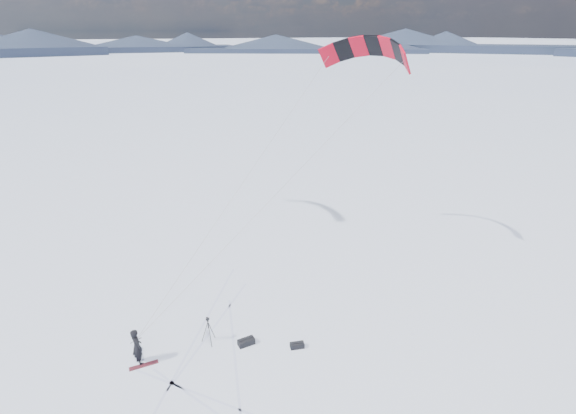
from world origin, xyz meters
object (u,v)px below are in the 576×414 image
tripod (208,327)px  gear_bag_a (246,342)px  snowkiter (140,362)px  snowboard (144,365)px  gear_bag_b (297,345)px

tripod → gear_bag_a: size_ratio=1.76×
snowkiter → snowboard: size_ratio=1.45×
tripod → gear_bag_b: 4.55m
gear_bag_b → snowkiter: bearing=176.3°
snowboard → gear_bag_b: 7.39m
snowboard → tripod: 3.40m
snowkiter → gear_bag_b: (7.22, -2.43, 0.14)m
snowkiter → snowboard: (0.14, -0.30, 0.02)m
snowkiter → gear_bag_b: 7.62m
snowkiter → gear_bag_b: snowkiter is taller
snowboard → tripod: (3.26, 0.20, 0.94)m
snowkiter → snowboard: bearing=-173.6°
tripod → gear_bag_a: (1.61, -1.00, -0.80)m
snowboard → gear_bag_b: gear_bag_b is taller
snowkiter → tripod: size_ratio=1.29×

